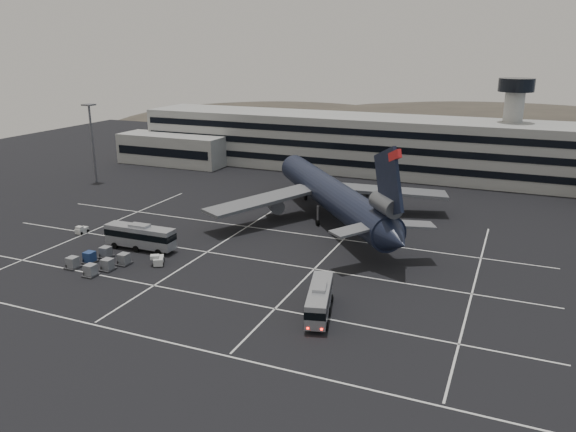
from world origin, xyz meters
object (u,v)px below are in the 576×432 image
Objects in this scene: trijet_main at (332,194)px; bus_far at (140,236)px; tug_a at (81,230)px; bus_near at (319,299)px; uld_cluster at (98,261)px.

bus_far is (-23.34, -25.63, -2.96)m from trijet_main.
bus_far is 14.68m from tug_a.
trijet_main is at bearing -43.21° from bus_far.
trijet_main is at bearing 92.10° from bus_near.
bus_near is 0.93× the size of bus_far.
trijet_main is at bearing 30.65° from tug_a.
bus_near is 1.21× the size of uld_cluster.
tug_a is 0.24× the size of uld_cluster.
bus_far is 8.60m from uld_cluster.
uld_cluster is at bearing 162.75° from bus_near.
tug_a is at bearing 140.41° from uld_cluster.
trijet_main is 22.02× the size of tug_a.
tug_a is at bearing 151.00° from bus_near.
tug_a is at bearing 79.38° from bus_far.
trijet_main reaches higher than uld_cluster.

